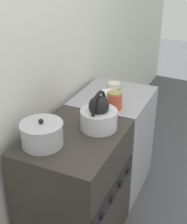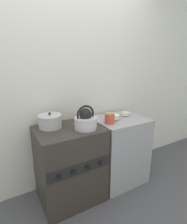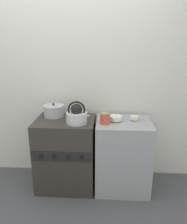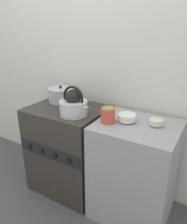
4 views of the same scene
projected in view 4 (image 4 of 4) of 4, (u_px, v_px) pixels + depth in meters
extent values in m
plane|color=#4C4C51|center=(53.00, 201.00, 2.04)|extent=(12.00, 12.00, 0.00)
cube|color=silver|center=(86.00, 57.00, 2.07)|extent=(7.00, 0.06, 2.50)
cube|color=#332D28|center=(68.00, 149.00, 2.10)|extent=(0.67, 0.53, 0.84)
cube|color=black|center=(49.00, 153.00, 1.85)|extent=(0.64, 0.01, 0.11)
cylinder|color=black|center=(29.00, 147.00, 1.94)|extent=(0.04, 0.02, 0.04)
cylinder|color=black|center=(41.00, 151.00, 1.87)|extent=(0.04, 0.02, 0.04)
cylinder|color=black|center=(55.00, 156.00, 1.80)|extent=(0.04, 0.02, 0.04)
cylinder|color=black|center=(69.00, 161.00, 1.74)|extent=(0.04, 0.02, 0.04)
cube|color=#99999E|center=(134.00, 171.00, 1.78)|extent=(0.61, 0.54, 0.84)
cylinder|color=silver|center=(74.00, 108.00, 1.77)|extent=(0.23, 0.23, 0.12)
sphere|color=black|center=(73.00, 97.00, 1.74)|extent=(0.13, 0.13, 0.13)
torus|color=black|center=(73.00, 97.00, 1.74)|extent=(0.19, 0.02, 0.19)
cone|color=silver|center=(85.00, 108.00, 1.72)|extent=(0.11, 0.05, 0.09)
cylinder|color=#B2B2B7|center=(61.00, 96.00, 2.09)|extent=(0.23, 0.23, 0.12)
cylinder|color=#B2B2B7|center=(61.00, 89.00, 2.06)|extent=(0.24, 0.24, 0.01)
sphere|color=black|center=(60.00, 87.00, 2.05)|extent=(0.03, 0.03, 0.03)
cylinder|color=white|center=(127.00, 121.00, 1.68)|extent=(0.06, 0.06, 0.01)
cylinder|color=white|center=(127.00, 117.00, 1.67)|extent=(0.14, 0.14, 0.05)
cylinder|color=beige|center=(156.00, 125.00, 1.61)|extent=(0.05, 0.05, 0.01)
cylinder|color=beige|center=(156.00, 122.00, 1.60)|extent=(0.10, 0.10, 0.04)
cylinder|color=#CC4C38|center=(108.00, 116.00, 1.65)|extent=(0.11, 0.11, 0.11)
cylinder|color=#998C4C|center=(108.00, 108.00, 1.62)|extent=(0.09, 0.09, 0.01)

